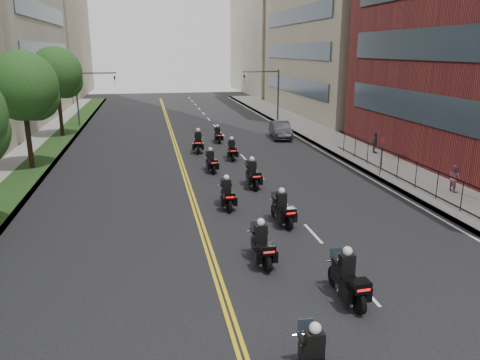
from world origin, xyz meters
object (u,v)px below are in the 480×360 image
at_px(motorcycle_4, 227,195).
at_px(pedestrian_b, 455,178).
at_px(parked_sedan, 280,130).
at_px(motorcycle_8, 198,143).
at_px(pedestrian_c, 375,143).
at_px(motorcycle_7, 232,151).
at_px(motorcycle_9, 218,135).
at_px(motorcycle_1, 348,280).
at_px(motorcycle_6, 211,162).
at_px(motorcycle_3, 282,210).
at_px(motorcycle_2, 262,246).
at_px(motorcycle_5, 252,175).

bearing_deg(motorcycle_4, pedestrian_b, -0.17).
distance_m(parked_sedan, pedestrian_b, 18.69).
height_order(motorcycle_8, pedestrian_c, motorcycle_8).
relative_size(motorcycle_7, motorcycle_9, 1.08).
bearing_deg(pedestrian_b, motorcycle_7, 42.24).
distance_m(motorcycle_1, pedestrian_b, 14.10).
relative_size(motorcycle_8, motorcycle_9, 1.20).
distance_m(motorcycle_8, parked_sedan, 9.09).
relative_size(motorcycle_4, motorcycle_6, 1.06).
relative_size(motorcycle_4, motorcycle_7, 1.01).
bearing_deg(motorcycle_3, motorcycle_6, 93.74).
bearing_deg(motorcycle_1, pedestrian_b, 39.59).
height_order(motorcycle_3, motorcycle_4, motorcycle_3).
distance_m(motorcycle_4, motorcycle_6, 7.30).
xyz_separation_m(motorcycle_4, parked_sedan, (7.88, 18.00, 0.07)).
xyz_separation_m(motorcycle_3, pedestrian_b, (10.52, 2.67, 0.23)).
bearing_deg(motorcycle_4, motorcycle_3, -52.84).
bearing_deg(motorcycle_2, pedestrian_b, 25.09).
xyz_separation_m(motorcycle_3, motorcycle_7, (0.05, 13.25, -0.02)).
relative_size(motorcycle_3, motorcycle_4, 1.01).
distance_m(motorcycle_1, motorcycle_5, 12.95).
xyz_separation_m(motorcycle_6, pedestrian_c, (12.73, 2.61, 0.30)).
bearing_deg(motorcycle_4, motorcycle_5, 58.61).
xyz_separation_m(motorcycle_5, motorcycle_7, (0.08, 7.17, -0.05)).
relative_size(motorcycle_5, motorcycle_9, 1.16).
bearing_deg(motorcycle_4, parked_sedan, 66.58).
xyz_separation_m(motorcycle_5, parked_sedan, (5.84, 14.68, 0.03)).
bearing_deg(motorcycle_9, motorcycle_1, -91.72).
height_order(motorcycle_2, motorcycle_3, motorcycle_2).
height_order(motorcycle_5, parked_sedan, motorcycle_5).
xyz_separation_m(motorcycle_7, motorcycle_9, (-0.05, 6.54, -0.05)).
bearing_deg(motorcycle_5, motorcycle_1, -90.66).
bearing_deg(motorcycle_2, parked_sedan, 70.36).
bearing_deg(pedestrian_c, motorcycle_2, 160.70).
height_order(motorcycle_7, pedestrian_b, motorcycle_7).
bearing_deg(motorcycle_6, motorcycle_3, -84.98).
xyz_separation_m(motorcycle_2, parked_sedan, (7.68, 24.48, 0.05)).
xyz_separation_m(motorcycle_4, pedestrian_c, (12.91, 9.90, 0.27)).
relative_size(motorcycle_6, pedestrian_b, 1.43).
distance_m(motorcycle_1, motorcycle_8, 23.18).
height_order(motorcycle_4, motorcycle_9, motorcycle_4).
relative_size(motorcycle_7, pedestrian_c, 1.43).
relative_size(motorcycle_5, motorcycle_8, 0.96).
bearing_deg(motorcycle_5, motorcycle_6, 113.67).
bearing_deg(pedestrian_c, motorcycle_6, 120.06).
distance_m(motorcycle_9, pedestrian_b, 20.10).
distance_m(motorcycle_1, motorcycle_6, 17.05).
relative_size(motorcycle_9, pedestrian_c, 1.33).
distance_m(motorcycle_2, motorcycle_7, 17.09).
distance_m(pedestrian_b, pedestrian_c, 10.00).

